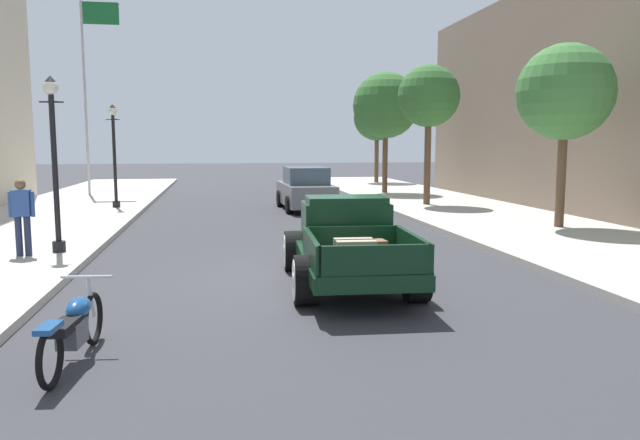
% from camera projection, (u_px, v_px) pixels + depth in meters
% --- Properties ---
extents(ground_plane, '(140.00, 140.00, 0.00)m').
position_uv_depth(ground_plane, '(313.00, 278.00, 11.64)').
color(ground_plane, '#333338').
extents(hotrod_truck_dark_green, '(2.36, 5.01, 1.58)m').
position_uv_depth(hotrod_truck_dark_green, '(346.00, 241.00, 11.30)').
color(hotrod_truck_dark_green, black).
rests_on(hotrod_truck_dark_green, ground).
extents(motorcycle_parked, '(0.62, 2.12, 0.93)m').
position_uv_depth(motorcycle_parked, '(73.00, 327.00, 7.06)').
color(motorcycle_parked, black).
rests_on(motorcycle_parked, ground).
extents(car_background_grey, '(1.97, 4.35, 1.65)m').
position_uv_depth(car_background_grey, '(305.00, 190.00, 23.67)').
color(car_background_grey, slate).
rests_on(car_background_grey, ground).
extents(pedestrian_sidewalk_left, '(0.53, 0.22, 1.65)m').
position_uv_depth(pedestrian_sidewalk_left, '(22.00, 213.00, 13.04)').
color(pedestrian_sidewalk_left, '#232847').
rests_on(pedestrian_sidewalk_left, sidewalk_left).
extents(street_lamp_near, '(0.50, 0.32, 3.85)m').
position_uv_depth(street_lamp_near, '(54.00, 151.00, 13.36)').
color(street_lamp_near, black).
rests_on(street_lamp_near, sidewalk_left).
extents(street_lamp_far, '(0.50, 0.32, 3.85)m').
position_uv_depth(street_lamp_far, '(114.00, 148.00, 22.92)').
color(street_lamp_far, black).
rests_on(street_lamp_far, sidewalk_left).
extents(flagpole, '(1.74, 0.16, 9.16)m').
position_uv_depth(flagpole, '(89.00, 74.00, 28.37)').
color(flagpole, '#B2B2B7').
rests_on(flagpole, sidewalk_left).
extents(street_tree_nearest, '(2.72, 2.72, 5.20)m').
position_uv_depth(street_tree_nearest, '(565.00, 93.00, 17.31)').
color(street_tree_nearest, brown).
rests_on(street_tree_nearest, sidewalk_right).
extents(street_tree_second, '(2.42, 2.42, 5.45)m').
position_uv_depth(street_tree_second, '(429.00, 97.00, 23.88)').
color(street_tree_second, brown).
rests_on(street_tree_second, sidewalk_right).
extents(street_tree_third, '(3.19, 3.19, 5.83)m').
position_uv_depth(street_tree_third, '(386.00, 106.00, 29.68)').
color(street_tree_third, brown).
rests_on(street_tree_third, sidewalk_right).
extents(street_tree_farthest, '(2.89, 2.89, 5.46)m').
position_uv_depth(street_tree_farthest, '(377.00, 118.00, 37.89)').
color(street_tree_farthest, brown).
rests_on(street_tree_farthest, sidewalk_right).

